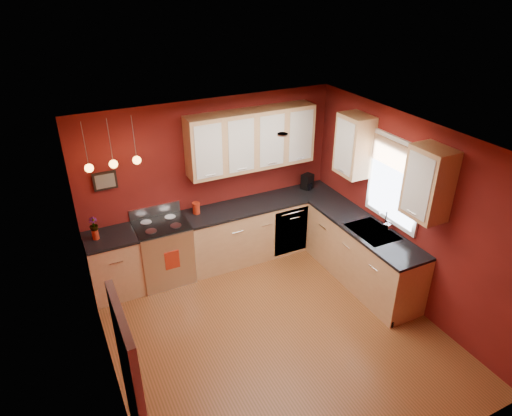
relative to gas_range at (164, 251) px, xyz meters
name	(u,v)px	position (x,y,z in m)	size (l,w,h in m)	color
floor	(275,333)	(0.92, -1.80, -0.48)	(4.20, 4.20, 0.00)	brown
ceiling	(280,145)	(0.92, -1.80, 2.12)	(4.00, 4.20, 0.02)	beige
wall_back	(212,182)	(0.92, 0.30, 0.82)	(4.00, 0.02, 2.60)	maroon
wall_front	(402,378)	(0.92, -3.90, 0.82)	(4.00, 0.02, 2.60)	maroon
wall_left	(102,298)	(-1.08, -1.80, 0.82)	(0.02, 4.20, 2.60)	maroon
wall_right	(408,214)	(2.92, -1.80, 0.82)	(0.02, 4.20, 2.60)	maroon
base_cabinets_back_left	(114,266)	(-0.73, 0.00, -0.03)	(0.70, 0.60, 0.90)	tan
base_cabinets_back_right	(262,228)	(1.65, 0.00, -0.03)	(2.54, 0.60, 0.90)	tan
base_cabinets_right	(362,255)	(2.62, -1.35, -0.03)	(0.60, 2.10, 0.90)	tan
counter_back_left	(109,238)	(-0.73, 0.00, 0.44)	(0.70, 0.62, 0.04)	black
counter_back_right	(263,203)	(1.65, 0.00, 0.44)	(2.54, 0.62, 0.04)	black
counter_right	(365,228)	(2.62, -1.35, 0.44)	(0.62, 2.10, 0.04)	black
gas_range	(164,251)	(0.00, 0.00, 0.00)	(0.76, 0.64, 1.11)	silver
dishwasher_front	(291,231)	(2.02, -0.29, -0.03)	(0.60, 0.02, 0.80)	silver
sink	(372,233)	(2.62, -1.50, 0.43)	(0.50, 0.70, 0.33)	gray
window	(395,179)	(2.89, -1.50, 1.21)	(0.06, 1.02, 1.22)	white
door_left_wall	(137,408)	(-1.05, -3.00, 0.54)	(0.12, 0.82, 2.05)	white
upper_cabinets_back	(252,140)	(1.52, 0.12, 1.47)	(2.00, 0.35, 0.90)	tan
upper_cabinets_right	(388,163)	(2.75, -1.48, 1.47)	(0.35, 1.95, 0.90)	tan
wall_picture	(105,181)	(-0.63, 0.28, 1.17)	(0.32, 0.03, 0.26)	black
pendant_lights	(113,163)	(-0.53, -0.05, 1.53)	(0.71, 0.11, 0.66)	gray
red_canister	(196,208)	(0.58, 0.10, 0.55)	(0.12, 0.12, 0.18)	#B52913
red_vase	(95,234)	(-0.90, 0.02, 0.53)	(0.09, 0.09, 0.14)	#B52913
flowers	(93,225)	(-0.90, 0.02, 0.68)	(0.11, 0.11, 0.20)	#B52913
coffee_maker	(308,182)	(2.54, 0.10, 0.58)	(0.21, 0.21, 0.25)	black
soap_pump	(387,226)	(2.80, -1.59, 0.55)	(0.08, 0.08, 0.17)	white
dish_towel	(172,260)	(0.03, -0.33, 0.04)	(0.21, 0.01, 0.29)	#B52913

